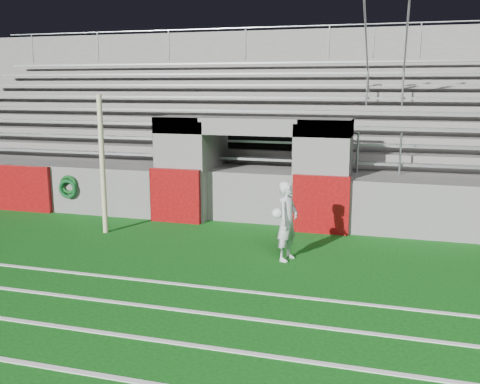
% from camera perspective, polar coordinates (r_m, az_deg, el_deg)
% --- Properties ---
extents(ground, '(90.00, 90.00, 0.00)m').
position_cam_1_polar(ground, '(10.22, -3.92, -7.91)').
color(ground, '#0C4C10').
rests_on(ground, ground).
extents(field_post, '(0.12, 0.12, 3.16)m').
position_cam_1_polar(field_post, '(12.55, -14.46, 2.79)').
color(field_post, '#C2BA90').
rests_on(field_post, ground).
extents(stadium_structure, '(26.00, 8.48, 5.42)m').
position_cam_1_polar(stadium_structure, '(17.45, 5.01, 5.11)').
color(stadium_structure, '#5C5A57').
rests_on(stadium_structure, ground).
extents(goalkeeper_with_ball, '(0.53, 0.64, 1.56)m').
position_cam_1_polar(goalkeeper_with_ball, '(10.39, 5.06, -3.08)').
color(goalkeeper_with_ball, silver).
rests_on(goalkeeper_with_ball, ground).
extents(hose_coil, '(0.52, 0.15, 0.62)m').
position_cam_1_polar(hose_coil, '(14.73, -17.86, 0.52)').
color(hose_coil, '#0D4415').
rests_on(hose_coil, ground).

